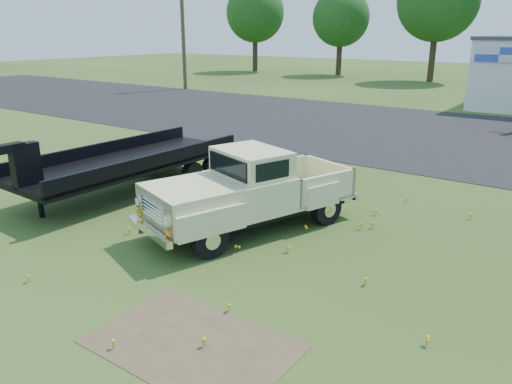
# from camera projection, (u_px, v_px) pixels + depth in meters

# --- Properties ---
(ground) EXTENTS (140.00, 140.00, 0.00)m
(ground) POSITION_uv_depth(u_px,v_px,m) (236.00, 250.00, 10.61)
(ground) COLOR #2E4717
(ground) RESTS_ON ground
(asphalt_lot) EXTENTS (90.00, 14.00, 0.02)m
(asphalt_lot) POSITION_uv_depth(u_px,v_px,m) (441.00, 135.00, 22.24)
(asphalt_lot) COLOR black
(asphalt_lot) RESTS_ON ground
(dirt_patch_a) EXTENTS (3.00, 2.00, 0.01)m
(dirt_patch_a) POSITION_uv_depth(u_px,v_px,m) (193.00, 344.00, 7.45)
(dirt_patch_a) COLOR brown
(dirt_patch_a) RESTS_ON ground
(dirt_patch_b) EXTENTS (2.20, 1.60, 0.01)m
(dirt_patch_b) POSITION_uv_depth(u_px,v_px,m) (255.00, 192.00, 14.42)
(dirt_patch_b) COLOR brown
(dirt_patch_b) RESTS_ON ground
(utility_pole_west) EXTENTS (1.60, 0.30, 9.00)m
(utility_pole_west) POSITION_uv_depth(u_px,v_px,m) (183.00, 28.00, 38.36)
(utility_pole_west) COLOR #4A3922
(utility_pole_west) RESTS_ON ground
(treeline_a) EXTENTS (6.40, 6.40, 9.52)m
(treeline_a) POSITION_uv_depth(u_px,v_px,m) (255.00, 13.00, 55.10)
(treeline_a) COLOR #39291A
(treeline_a) RESTS_ON ground
(treeline_b) EXTENTS (5.76, 5.76, 8.57)m
(treeline_b) POSITION_uv_depth(u_px,v_px,m) (341.00, 18.00, 50.56)
(treeline_b) COLOR #39291A
(treeline_b) RESTS_ON ground
(treeline_c) EXTENTS (7.04, 7.04, 10.47)m
(treeline_c) POSITION_uv_depth(u_px,v_px,m) (438.00, 1.00, 43.50)
(treeline_c) COLOR #39291A
(treeline_c) RESTS_ON ground
(vintage_pickup_truck) EXTENTS (3.69, 5.65, 1.91)m
(vintage_pickup_truck) POSITION_uv_depth(u_px,v_px,m) (252.00, 189.00, 11.53)
(vintage_pickup_truck) COLOR beige
(vintage_pickup_truck) RESTS_ON ground
(flatbed_trailer) EXTENTS (2.68, 7.36, 1.99)m
(flatbed_trailer) POSITION_uv_depth(u_px,v_px,m) (127.00, 158.00, 14.27)
(flatbed_trailer) COLOR black
(flatbed_trailer) RESTS_ON ground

